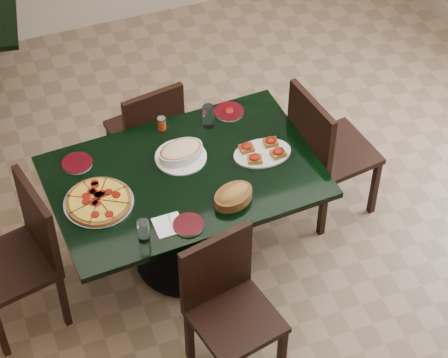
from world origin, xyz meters
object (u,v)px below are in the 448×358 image
object	(u,v)px
lasagna_casserole	(181,152)
chair_far	(149,130)
chair_right	(324,147)
pepperoni_pizza	(99,201)
chair_near	(227,301)
bruschetta_platter	(262,151)
bread_basket	(233,196)
chair_left	(24,250)
main_table	(185,196)

from	to	relation	value
lasagna_casserole	chair_far	bearing A→B (deg)	84.71
chair_right	pepperoni_pizza	bearing A→B (deg)	87.85
chair_near	bruschetta_platter	size ratio (longest dim) A/B	2.58
chair_right	bread_basket	world-z (taller)	chair_right
chair_far	chair_left	distance (m)	1.23
lasagna_casserole	pepperoni_pizza	bearing A→B (deg)	-170.40
chair_left	bruschetta_platter	world-z (taller)	chair_left
chair_far	lasagna_casserole	world-z (taller)	chair_far
bread_basket	chair_far	bearing A→B (deg)	79.83
chair_left	chair_far	bearing A→B (deg)	116.35
chair_left	bread_basket	distance (m)	1.22
chair_near	lasagna_casserole	bearing A→B (deg)	74.72
main_table	chair_right	xyz separation A→B (m)	(0.95, 0.11, -0.01)
chair_far	chair_right	bearing A→B (deg)	138.95
chair_near	chair_right	bearing A→B (deg)	29.54
chair_right	bread_basket	size ratio (longest dim) A/B	3.43
chair_right	chair_left	distance (m)	1.94
main_table	bread_basket	distance (m)	0.41
pepperoni_pizza	chair_left	bearing A→B (deg)	-178.54
bread_basket	main_table	bearing A→B (deg)	101.62
chair_far	pepperoni_pizza	xyz separation A→B (m)	(-0.50, -0.76, 0.28)
main_table	lasagna_casserole	bearing A→B (deg)	76.11
main_table	bread_basket	bearing A→B (deg)	-59.76
lasagna_casserole	chair_near	bearing A→B (deg)	-102.33
chair_far	bruschetta_platter	xyz separation A→B (m)	(0.50, -0.71, 0.28)
main_table	chair_near	world-z (taller)	chair_near
main_table	pepperoni_pizza	world-z (taller)	pepperoni_pizza
chair_far	chair_right	distance (m)	1.14
chair_right	main_table	bearing A→B (deg)	88.16
chair_near	bread_basket	world-z (taller)	chair_near
chair_near	bread_basket	bearing A→B (deg)	53.47
chair_near	lasagna_casserole	distance (m)	0.95
chair_right	chair_left	size ratio (longest dim) A/B	1.02
lasagna_casserole	bread_basket	size ratio (longest dim) A/B	1.06
chair_near	chair_left	bearing A→B (deg)	131.28
chair_left	pepperoni_pizza	bearing A→B (deg)	79.01
chair_far	main_table	bearing A→B (deg)	81.98
chair_near	lasagna_casserole	xyz separation A→B (m)	(0.05, 0.90, 0.28)
main_table	bruschetta_platter	size ratio (longest dim) A/B	4.45
chair_right	bread_basket	distance (m)	0.89
chair_far	chair_near	size ratio (longest dim) A/B	0.95
chair_left	chair_right	bearing A→B (deg)	82.63
chair_near	bread_basket	size ratio (longest dim) A/B	3.22
chair_far	bread_basket	size ratio (longest dim) A/B	3.06
main_table	lasagna_casserole	distance (m)	0.27
bread_basket	pepperoni_pizza	bearing A→B (deg)	139.45
chair_left	bread_basket	size ratio (longest dim) A/B	3.38
chair_far	pepperoni_pizza	world-z (taller)	chair_far
bruschetta_platter	chair_right	bearing A→B (deg)	15.98
chair_left	pepperoni_pizza	distance (m)	0.51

